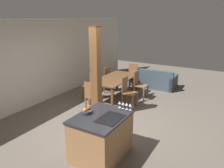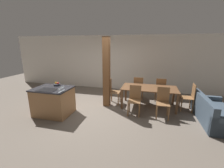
# 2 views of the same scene
# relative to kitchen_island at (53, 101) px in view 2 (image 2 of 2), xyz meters

# --- Properties ---
(ground_plane) EXTENTS (16.00, 16.00, 0.00)m
(ground_plane) POSITION_rel_kitchen_island_xyz_m (1.19, 0.60, -0.45)
(ground_plane) COLOR #665B51
(wall_back) EXTENTS (11.20, 0.08, 2.70)m
(wall_back) POSITION_rel_kitchen_island_xyz_m (1.19, 3.39, 0.90)
(wall_back) COLOR silver
(wall_back) RESTS_ON ground_plane
(kitchen_island) EXTENTS (1.18, 0.92, 0.91)m
(kitchen_island) POSITION_rel_kitchen_island_xyz_m (0.00, 0.00, 0.00)
(kitchen_island) COLOR #9E7047
(kitchen_island) RESTS_ON ground_plane
(fruit_bowl) EXTENTS (0.22, 0.22, 0.11)m
(fruit_bowl) POSITION_rel_kitchen_island_xyz_m (-0.03, 0.32, 0.50)
(fruit_bowl) COLOR #383D47
(fruit_bowl) RESTS_ON kitchen_island
(wine_glass_near) EXTENTS (0.07, 0.07, 0.15)m
(wine_glass_near) POSITION_rel_kitchen_island_xyz_m (0.51, -0.38, 0.57)
(wine_glass_near) COLOR silver
(wine_glass_near) RESTS_ON kitchen_island
(wine_glass_middle) EXTENTS (0.07, 0.07, 0.15)m
(wine_glass_middle) POSITION_rel_kitchen_island_xyz_m (0.51, -0.30, 0.57)
(wine_glass_middle) COLOR silver
(wine_glass_middle) RESTS_ON kitchen_island
(wine_glass_far) EXTENTS (0.07, 0.07, 0.15)m
(wine_glass_far) POSITION_rel_kitchen_island_xyz_m (0.51, -0.22, 0.57)
(wine_glass_far) COLOR silver
(wine_glass_far) RESTS_ON kitchen_island
(wine_glass_end) EXTENTS (0.07, 0.07, 0.15)m
(wine_glass_end) POSITION_rel_kitchen_island_xyz_m (0.51, -0.14, 0.57)
(wine_glass_end) COLOR silver
(wine_glass_end) RESTS_ON kitchen_island
(dining_table) EXTENTS (1.97, 0.98, 0.74)m
(dining_table) POSITION_rel_kitchen_island_xyz_m (3.04, 1.40, 0.20)
(dining_table) COLOR brown
(dining_table) RESTS_ON ground_plane
(dining_chair_near_left) EXTENTS (0.40, 0.40, 0.96)m
(dining_chair_near_left) POSITION_rel_kitchen_island_xyz_m (2.59, 0.69, 0.05)
(dining_chair_near_left) COLOR brown
(dining_chair_near_left) RESTS_ON ground_plane
(dining_chair_near_right) EXTENTS (0.40, 0.40, 0.96)m
(dining_chair_near_right) POSITION_rel_kitchen_island_xyz_m (3.48, 0.69, 0.05)
(dining_chair_near_right) COLOR brown
(dining_chair_near_right) RESTS_ON ground_plane
(dining_chair_far_left) EXTENTS (0.40, 0.40, 0.96)m
(dining_chair_far_left) POSITION_rel_kitchen_island_xyz_m (2.59, 2.12, 0.05)
(dining_chair_far_left) COLOR brown
(dining_chair_far_left) RESTS_ON ground_plane
(dining_chair_far_right) EXTENTS (0.40, 0.40, 0.96)m
(dining_chair_far_right) POSITION_rel_kitchen_island_xyz_m (3.48, 2.12, 0.05)
(dining_chair_far_right) COLOR brown
(dining_chair_far_right) RESTS_ON ground_plane
(dining_chair_head_end) EXTENTS (0.40, 0.40, 0.96)m
(dining_chair_head_end) POSITION_rel_kitchen_island_xyz_m (1.68, 1.40, 0.05)
(dining_chair_head_end) COLOR brown
(dining_chair_head_end) RESTS_ON ground_plane
(dining_chair_foot_end) EXTENTS (0.40, 0.40, 0.96)m
(dining_chair_foot_end) POSITION_rel_kitchen_island_xyz_m (4.40, 1.40, 0.05)
(dining_chair_foot_end) COLOR brown
(dining_chair_foot_end) RESTS_ON ground_plane
(couch) EXTENTS (0.94, 1.82, 0.77)m
(couch) POSITION_rel_kitchen_island_xyz_m (4.97, 0.72, -0.20)
(couch) COLOR #3D4C5B
(couch) RESTS_ON ground_plane
(timber_post) EXTENTS (0.23, 0.23, 2.53)m
(timber_post) POSITION_rel_kitchen_island_xyz_m (1.50, 1.13, 0.81)
(timber_post) COLOR brown
(timber_post) RESTS_ON ground_plane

